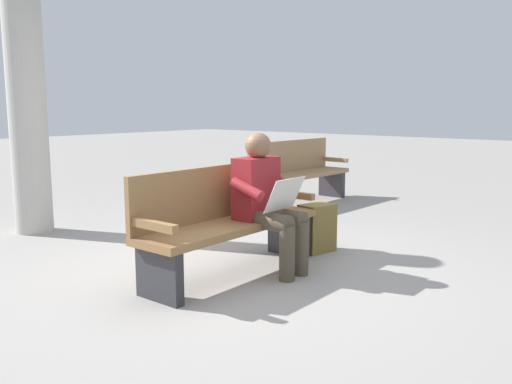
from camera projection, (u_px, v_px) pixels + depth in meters
name	position (u px, v px, depth m)	size (l,w,h in m)	color
ground_plane	(233.00, 274.00, 4.58)	(40.00, 40.00, 0.00)	gray
bench_near	(226.00, 220.00, 4.56)	(1.81, 0.50, 0.90)	olive
person_seated	(267.00, 199.00, 4.58)	(0.57, 0.58, 1.18)	maroon
backpack	(316.00, 228.00, 5.28)	(0.37, 0.32, 0.46)	brown
bench_far	(297.00, 171.00, 7.88)	(1.81, 0.52, 0.90)	#9E7A51
support_pillar	(26.00, 87.00, 5.90)	(0.41, 0.41, 3.20)	#B2AFA8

